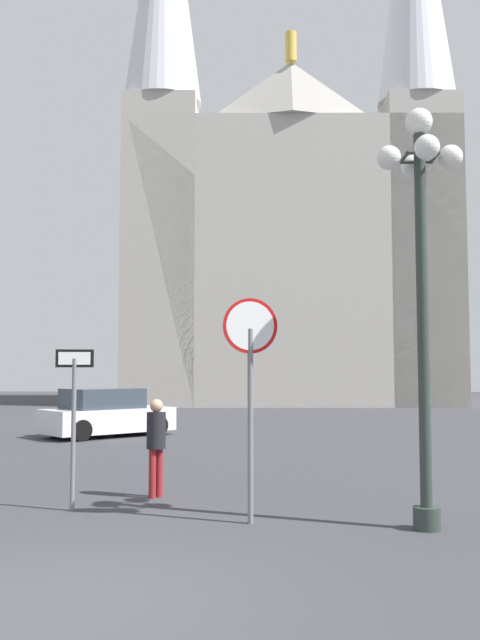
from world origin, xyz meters
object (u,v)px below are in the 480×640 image
at_px(stop_sign, 250,364).
at_px(one_way_arrow_sign, 74,409).
at_px(cathedral, 286,233).
at_px(parked_car_near_white, 106,414).
at_px(street_lamp, 421,249).
at_px(pedestrian_walking, 156,438).

bearing_deg(stop_sign, one_way_arrow_sign, 164.20).
bearing_deg(cathedral, parked_car_near_white, -106.55).
xyz_separation_m(stop_sign, street_lamp, (2.35, -0.28, 1.58)).
bearing_deg(street_lamp, parked_car_near_white, 120.09).
distance_m(cathedral, stop_sign, 35.54).
bearing_deg(street_lamp, pedestrian_walking, 151.70).
distance_m(cathedral, pedestrian_walking, 34.21).
xyz_separation_m(cathedral, parked_car_near_white, (-6.60, -22.21, -10.39)).
xyz_separation_m(street_lamp, pedestrian_walking, (-3.97, 2.14, -2.79)).
height_order(stop_sign, one_way_arrow_sign, stop_sign).
bearing_deg(cathedral, one_way_arrow_sign, -97.56).
relative_size(one_way_arrow_sign, street_lamp, 0.42).
distance_m(stop_sign, parked_car_near_white, 13.17).
bearing_deg(stop_sign, street_lamp, -6.73).
relative_size(one_way_arrow_sign, pedestrian_walking, 1.49).
height_order(cathedral, street_lamp, cathedral).
bearing_deg(parked_car_near_white, cathedral, 73.45).
distance_m(stop_sign, pedestrian_walking, 2.75).
height_order(stop_sign, parked_car_near_white, stop_sign).
distance_m(one_way_arrow_sign, street_lamp, 5.64).
xyz_separation_m(cathedral, stop_sign, (-1.75, -34.37, -8.90)).
bearing_deg(parked_car_near_white, one_way_arrow_sign, -79.36).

